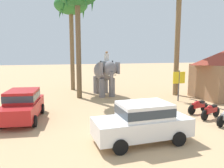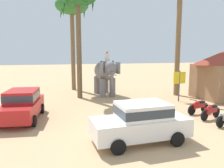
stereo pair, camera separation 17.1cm
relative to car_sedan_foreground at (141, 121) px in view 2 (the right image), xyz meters
name	(u,v)px [view 2 (the right image)]	position (x,y,z in m)	size (l,w,h in m)	color
ground_plane	(141,138)	(0.18, 0.35, -0.93)	(120.00, 120.00, 0.00)	tan
car_sedan_foreground	(141,121)	(0.00, 0.00, 0.00)	(4.18, 2.03, 1.70)	white
car_parked_far_side	(22,104)	(-5.29, 4.57, 0.00)	(2.21, 4.26, 1.70)	red
elephant_with_mahout	(105,73)	(0.77, 10.31, 1.06)	(1.86, 3.94, 3.88)	slate
motorcycle_fourth_in_row	(211,111)	(5.10, 2.03, -0.46)	(1.72, 0.81, 0.94)	black
motorcycle_far_in_row	(198,106)	(5.12, 3.19, -0.46)	(1.76, 0.70, 0.94)	black
palm_tree_behind_elephant	(72,8)	(-1.66, 14.01, 7.06)	(3.20, 3.20, 9.20)	brown
signboard_yellow	(179,80)	(5.79, 6.56, 0.76)	(1.00, 0.10, 2.40)	#4C4C51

